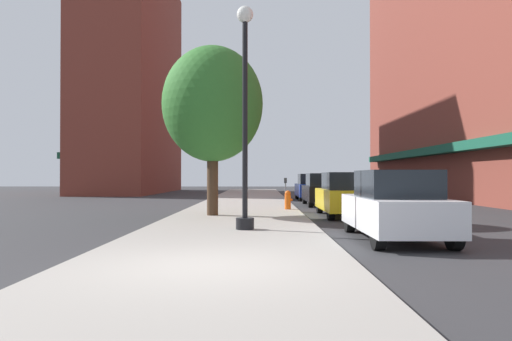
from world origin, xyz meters
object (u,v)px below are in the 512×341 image
(lamppost, at_px, (245,112))
(tree_near, at_px, (213,104))
(car_blue, at_px, (311,187))
(car_yellow, at_px, (346,195))
(car_white, at_px, (395,206))
(car_black, at_px, (323,190))
(fire_hydrant, at_px, (288,200))
(parking_meter_near, at_px, (285,187))

(lamppost, height_order, tree_near, tree_near)
(lamppost, xyz_separation_m, car_blue, (3.60, 17.82, -2.39))
(lamppost, bearing_deg, car_blue, 78.56)
(tree_near, bearing_deg, lamppost, -74.08)
(car_yellow, xyz_separation_m, car_blue, (0.00, 12.35, 0.00))
(car_white, xyz_separation_m, car_black, (0.00, 13.42, 0.00))
(lamppost, bearing_deg, car_yellow, 56.62)
(lamppost, relative_size, fire_hydrant, 7.47)
(lamppost, relative_size, car_white, 1.37)
(fire_hydrant, height_order, car_black, car_black)
(tree_near, bearing_deg, car_black, 57.09)
(tree_near, relative_size, car_yellow, 1.41)
(lamppost, relative_size, parking_meter_near, 4.50)
(fire_hydrant, distance_m, car_white, 9.18)
(car_black, bearing_deg, car_white, -87.77)
(lamppost, height_order, car_black, lamppost)
(fire_hydrant, height_order, car_white, car_white)
(parking_meter_near, relative_size, car_white, 0.30)
(fire_hydrant, distance_m, parking_meter_near, 3.81)
(car_white, height_order, car_black, same)
(car_white, distance_m, car_black, 13.42)
(car_yellow, bearing_deg, car_black, 89.46)
(fire_hydrant, bearing_deg, car_blue, 78.55)
(parking_meter_near, distance_m, car_blue, 6.60)
(car_yellow, xyz_separation_m, car_black, (0.00, 6.73, 0.00))
(fire_hydrant, distance_m, tree_near, 5.55)
(lamppost, bearing_deg, parking_meter_near, 81.82)
(tree_near, xyz_separation_m, car_black, (4.92, 7.60, -3.29))
(tree_near, bearing_deg, car_yellow, 10.02)
(parking_meter_near, distance_m, tree_near, 8.15)
(car_white, height_order, car_blue, same)
(tree_near, bearing_deg, parking_meter_near, 66.77)
(parking_meter_near, distance_m, car_white, 12.88)
(car_blue, bearing_deg, car_yellow, -89.83)
(fire_hydrant, relative_size, parking_meter_near, 0.60)
(lamppost, relative_size, car_blue, 1.37)
(car_white, bearing_deg, parking_meter_near, 96.43)
(lamppost, bearing_deg, tree_near, 105.92)
(fire_hydrant, distance_m, car_black, 4.93)
(car_white, bearing_deg, car_blue, 87.72)
(lamppost, xyz_separation_m, car_yellow, (3.60, 5.47, -2.39))
(lamppost, distance_m, car_yellow, 6.97)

